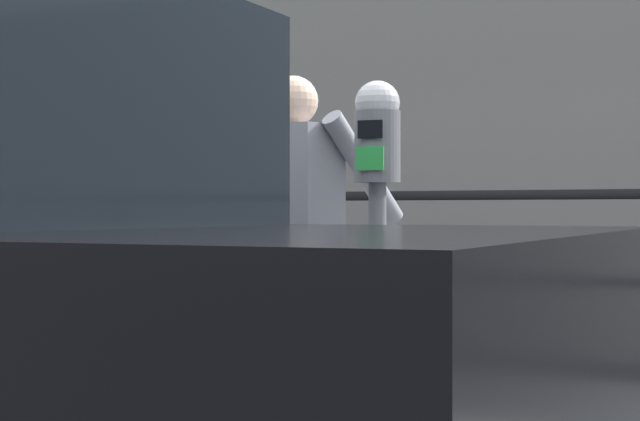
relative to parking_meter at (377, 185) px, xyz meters
The scene contains 4 objects.
parking_meter is the anchor object (origin of this frame).
pedestrian_at_meter 0.54m from the parking_meter, 158.47° to the left, with size 0.70×0.48×1.62m.
background_railing 2.28m from the parking_meter, 92.59° to the left, with size 24.06×0.06×1.16m.
backdrop_wall 4.54m from the parking_meter, 91.30° to the left, with size 32.00×0.50×3.32m, color gray.
Camera 1 is at (1.53, -3.13, 1.19)m, focal length 54.11 mm.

